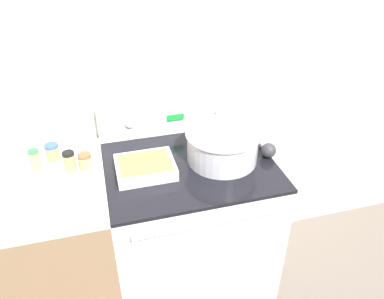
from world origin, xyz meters
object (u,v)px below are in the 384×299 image
mixing_bowl (222,144)px  spice_jar_blue_cap (53,152)px  ladle (267,149)px  casserole_dish (145,167)px  spice_jar_brown_cap (85,161)px  spice_jar_green_cap (35,160)px  spice_jar_black_cap (70,161)px

mixing_bowl → spice_jar_blue_cap: mixing_bowl is taller
ladle → casserole_dish: bearing=178.5°
casserole_dish → spice_jar_brown_cap: 0.28m
mixing_bowl → spice_jar_brown_cap: (-0.64, 0.08, -0.03)m
ladle → spice_jar_brown_cap: size_ratio=3.82×
ladle → spice_jar_green_cap: bearing=172.2°
mixing_bowl → casserole_dish: bearing=-178.6°
mixing_bowl → spice_jar_green_cap: mixing_bowl is taller
casserole_dish → ladle: 0.60m
spice_jar_blue_cap → spice_jar_green_cap: spice_jar_green_cap is taller
ladle → spice_jar_brown_cap: (-0.87, 0.10, 0.02)m
spice_jar_blue_cap → spice_jar_green_cap: 0.10m
mixing_bowl → spice_jar_black_cap: (-0.71, 0.08, -0.02)m
spice_jar_blue_cap → spice_jar_brown_cap: bearing=-39.1°
spice_jar_green_cap → casserole_dish: bearing=-15.5°
ladle → spice_jar_brown_cap: bearing=173.2°
mixing_bowl → spice_jar_blue_cap: 0.82m
spice_jar_green_cap → mixing_bowl: bearing=-8.2°
spice_jar_brown_cap → spice_jar_blue_cap: 0.19m
ladle → spice_jar_green_cap: spice_jar_green_cap is taller
spice_jar_blue_cap → mixing_bowl: bearing=-14.1°
mixing_bowl → spice_jar_brown_cap: mixing_bowl is taller
ladle → spice_jar_brown_cap: 0.88m
casserole_dish → spice_jar_green_cap: bearing=164.5°
casserole_dish → spice_jar_black_cap: size_ratio=2.71×
spice_jar_brown_cap → spice_jar_blue_cap: (-0.15, 0.12, 0.00)m
spice_jar_black_cap → spice_jar_blue_cap: bearing=124.4°
mixing_bowl → spice_jar_blue_cap: (-0.79, 0.20, -0.03)m
spice_jar_brown_cap → spice_jar_blue_cap: bearing=140.9°
spice_jar_brown_cap → spice_jar_green_cap: 0.22m
ladle → spice_jar_blue_cap: bearing=167.6°
casserole_dish → ladle: ladle is taller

